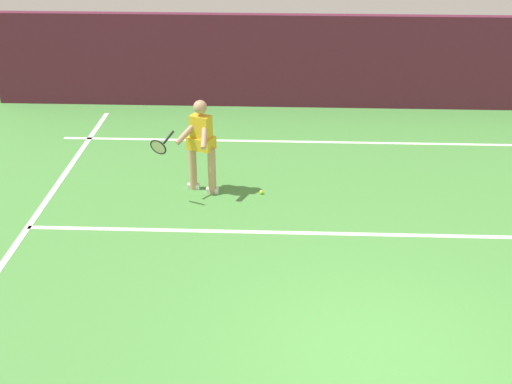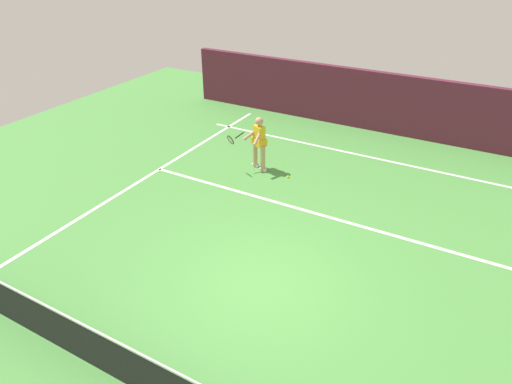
{
  "view_description": "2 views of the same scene",
  "coord_description": "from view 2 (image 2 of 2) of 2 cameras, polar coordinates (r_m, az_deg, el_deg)",
  "views": [
    {
      "loc": [
        1.04,
        6.81,
        5.15
      ],
      "look_at": [
        1.43,
        -1.93,
        1.09
      ],
      "focal_mm": 52.32,
      "sensor_mm": 36.0,
      "label": 1
    },
    {
      "loc": [
        -3.23,
        5.97,
        5.94
      ],
      "look_at": [
        0.88,
        -1.38,
        1.11
      ],
      "focal_mm": 32.16,
      "sensor_mm": 36.0,
      "label": 2
    }
  ],
  "objects": [
    {
      "name": "baseline_marking",
      "position": [
        14.25,
        13.45,
        4.37
      ],
      "size": [
        10.74,
        0.1,
        0.01
      ],
      "primitive_type": "cube",
      "color": "white",
      "rests_on": "ground"
    },
    {
      "name": "court_back_wall",
      "position": [
        15.89,
        16.28,
        10.5
      ],
      "size": [
        14.74,
        0.24,
        1.98
      ],
      "primitive_type": "cube",
      "color": "#561E33",
      "rests_on": "ground"
    },
    {
      "name": "ground_plane",
      "position": [
        9.02,
        0.62,
        -11.34
      ],
      "size": [
        23.59,
        23.59,
        0.0
      ],
      "primitive_type": "plane",
      "color": "#4C9342"
    },
    {
      "name": "service_line_marking",
      "position": [
        11.12,
        7.71,
        -2.73
      ],
      "size": [
        9.74,
        0.1,
        0.01
      ],
      "primitive_type": "cube",
      "color": "white",
      "rests_on": "ground"
    },
    {
      "name": "sideline_right_marking",
      "position": [
        11.68,
        -20.85,
        -2.88
      ],
      "size": [
        0.1,
        16.15,
        0.01
      ],
      "primitive_type": "cube",
      "color": "white",
      "rests_on": "ground"
    },
    {
      "name": "tennis_player",
      "position": [
        12.75,
        0.25,
        6.3
      ],
      "size": [
        1.02,
        0.84,
        1.55
      ],
      "color": "tan",
      "rests_on": "ground"
    },
    {
      "name": "court_net",
      "position": [
        7.05,
        -11.93,
        -22.23
      ],
      "size": [
        10.42,
        0.08,
        0.97
      ],
      "color": "#4C4C51",
      "rests_on": "ground"
    },
    {
      "name": "tennis_ball_mid",
      "position": [
        12.65,
        4.0,
        1.92
      ],
      "size": [
        0.07,
        0.07,
        0.07
      ],
      "primitive_type": "sphere",
      "color": "#D1E533",
      "rests_on": "ground"
    }
  ]
}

